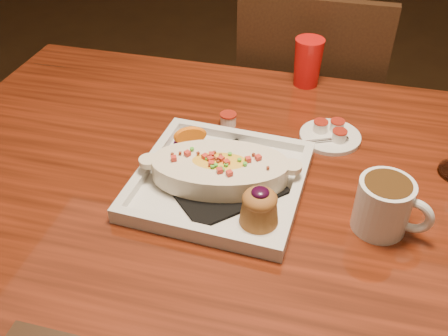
% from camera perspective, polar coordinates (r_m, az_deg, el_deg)
% --- Properties ---
extents(table, '(1.50, 0.90, 0.75)m').
position_cam_1_polar(table, '(1.03, 5.87, -5.82)').
color(table, maroon).
rests_on(table, floor).
extents(chair_far, '(0.42, 0.42, 0.93)m').
position_cam_1_polar(chair_far, '(1.61, 9.37, 5.75)').
color(chair_far, black).
rests_on(chair_far, floor).
extents(plate, '(0.32, 0.32, 0.08)m').
position_cam_1_polar(plate, '(0.93, -0.21, -0.89)').
color(plate, silver).
rests_on(plate, table).
extents(coffee_mug, '(0.13, 0.09, 0.10)m').
position_cam_1_polar(coffee_mug, '(0.87, 17.94, -3.98)').
color(coffee_mug, silver).
rests_on(coffee_mug, table).
extents(saucer, '(0.13, 0.13, 0.09)m').
position_cam_1_polar(saucer, '(1.09, 12.03, 3.75)').
color(saucer, silver).
rests_on(saucer, table).
extents(creamer_loose, '(0.04, 0.04, 0.03)m').
position_cam_1_polar(creamer_loose, '(1.11, 0.48, 5.58)').
color(creamer_loose, white).
rests_on(creamer_loose, table).
extents(red_tumbler, '(0.07, 0.07, 0.12)m').
position_cam_1_polar(red_tumbler, '(1.27, 9.55, 11.83)').
color(red_tumbler, red).
rests_on(red_tumbler, table).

